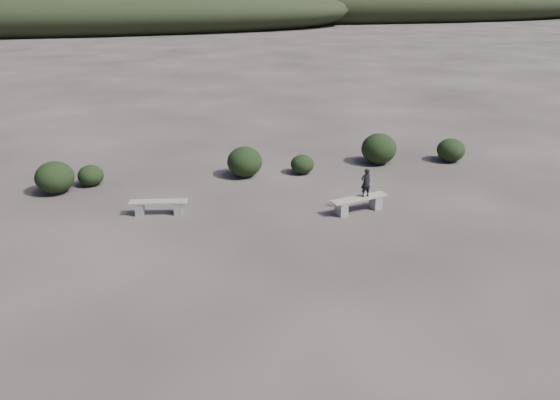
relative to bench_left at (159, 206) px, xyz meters
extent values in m
plane|color=#2E2724|center=(3.83, -5.77, -0.28)|extent=(1200.00, 1200.00, 0.00)
cube|color=slate|center=(-0.61, 0.09, -0.08)|extent=(0.31, 0.39, 0.41)
cube|color=slate|center=(0.61, -0.09, -0.08)|extent=(0.31, 0.39, 0.41)
cube|color=gray|center=(0.00, 0.00, 0.16)|extent=(1.89, 0.64, 0.05)
cube|color=slate|center=(5.78, -1.25, -0.06)|extent=(0.37, 0.45, 0.45)
cube|color=slate|center=(7.07, -0.90, -0.06)|extent=(0.37, 0.45, 0.45)
cube|color=gray|center=(6.43, -1.08, 0.19)|extent=(2.04, 0.92, 0.06)
imported|color=black|center=(6.64, -1.02, 0.70)|extent=(0.38, 0.28, 0.95)
ellipsoid|color=black|center=(-2.48, 3.31, 0.10)|extent=(0.94, 0.94, 0.77)
ellipsoid|color=black|center=(3.26, 3.21, 0.30)|extent=(1.36, 1.36, 1.17)
ellipsoid|color=black|center=(5.53, 3.10, 0.09)|extent=(0.93, 0.93, 0.75)
ellipsoid|color=black|center=(8.94, 3.75, 0.35)|extent=(1.44, 1.44, 1.26)
ellipsoid|color=black|center=(12.02, 3.42, 0.20)|extent=(1.17, 1.17, 0.97)
ellipsoid|color=black|center=(-3.62, 2.76, 0.29)|extent=(1.35, 1.35, 1.15)
ellipsoid|color=black|center=(-21.17, 84.23, 2.42)|extent=(110.00, 40.00, 12.00)
ellipsoid|color=black|center=(38.83, 104.23, 2.87)|extent=(120.00, 44.00, 14.00)
camera|label=1|loc=(0.63, -16.79, 6.68)|focal=35.00mm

